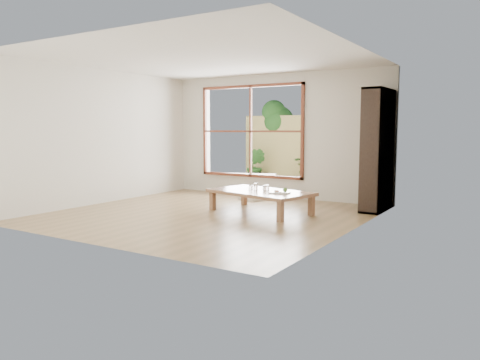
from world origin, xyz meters
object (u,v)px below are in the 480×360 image
object	(u,v)px
garden_bench	(251,176)
bookshelf	(377,150)
food_tray	(281,192)
low_table	(260,193)

from	to	relation	value
garden_bench	bookshelf	bearing A→B (deg)	-39.66
bookshelf	food_tray	size ratio (longest dim) A/B	6.35
low_table	bookshelf	xyz separation A→B (m)	(1.64, 1.31, 0.74)
bookshelf	food_tray	bearing A→B (deg)	-129.90
food_tray	bookshelf	bearing A→B (deg)	42.07
bookshelf	food_tray	world-z (taller)	bookshelf
low_table	bookshelf	bearing A→B (deg)	51.53
food_tray	garden_bench	xyz separation A→B (m)	(-2.10, 2.58, -0.07)
food_tray	low_table	bearing A→B (deg)	158.18
low_table	bookshelf	distance (m)	2.22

